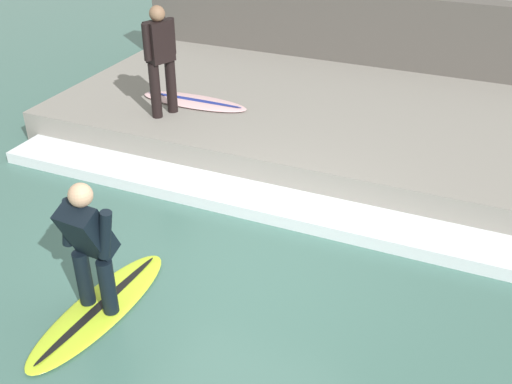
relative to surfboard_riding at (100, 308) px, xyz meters
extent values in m
plane|color=#426B60|center=(1.22, -1.01, -0.03)|extent=(28.00, 28.00, 0.00)
cube|color=gray|center=(5.13, -1.01, 0.23)|extent=(4.40, 9.12, 0.52)
cube|color=#544F49|center=(7.58, -1.01, 0.90)|extent=(0.50, 9.57, 1.86)
cube|color=silver|center=(2.57, -1.01, 0.05)|extent=(0.72, 8.66, 0.17)
ellipsoid|color=#BFE02D|center=(0.00, 0.00, 0.00)|extent=(2.10, 0.74, 0.06)
ellipsoid|color=black|center=(0.00, 0.00, 0.03)|extent=(1.90, 0.24, 0.01)
cylinder|color=black|center=(0.01, 0.15, 0.35)|extent=(0.16, 0.16, 0.64)
cylinder|color=black|center=(-0.01, -0.15, 0.35)|extent=(0.16, 0.16, 0.64)
cube|color=black|center=(0.00, 0.00, 0.98)|extent=(0.50, 0.43, 0.66)
sphere|color=tan|center=(0.00, 0.00, 1.40)|extent=(0.24, 0.24, 0.24)
cylinder|color=black|center=(0.02, 0.23, 1.02)|extent=(0.12, 0.22, 0.56)
cylinder|color=black|center=(-0.02, -0.23, 1.02)|extent=(0.12, 0.22, 0.56)
cylinder|color=black|center=(3.92, 1.35, 0.92)|extent=(0.16, 0.16, 0.86)
cylinder|color=black|center=(3.64, 1.46, 0.92)|extent=(0.16, 0.16, 0.86)
cube|color=black|center=(3.78, 1.40, 1.66)|extent=(0.46, 0.37, 0.62)
sphere|color=#846047|center=(3.78, 1.40, 2.07)|extent=(0.24, 0.24, 0.24)
cylinder|color=black|center=(3.99, 1.32, 1.69)|extent=(0.12, 0.12, 0.54)
cylinder|color=black|center=(3.57, 1.49, 1.69)|extent=(0.12, 0.12, 0.54)
ellipsoid|color=beige|center=(4.36, 1.20, 0.52)|extent=(0.57, 1.90, 0.06)
ellipsoid|color=navy|center=(4.36, 1.20, 0.55)|extent=(0.11, 1.75, 0.01)
camera|label=1|loc=(-3.77, -3.42, 4.31)|focal=42.00mm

